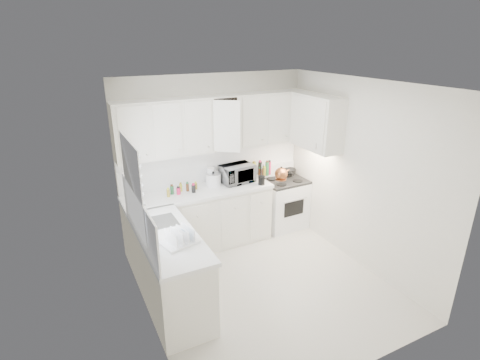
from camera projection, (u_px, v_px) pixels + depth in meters
floor at (264, 284)px, 4.97m from camera, size 3.20×3.20×0.00m
ceiling at (269, 84)px, 4.04m from camera, size 3.20×3.20×0.00m
wall_back at (214, 159)px, 5.84m from camera, size 3.00×0.00×3.00m
wall_front at (362, 260)px, 3.17m from camera, size 3.00×0.00×3.00m
wall_left at (142, 220)px, 3.87m from camera, size 0.00×3.20×3.20m
wall_right at (360, 175)px, 5.14m from camera, size 0.00×3.20×3.20m
window_blinds at (134, 186)px, 4.08m from camera, size 0.06×0.96×1.06m
lower_cabinets_back at (200, 220)px, 5.73m from camera, size 2.22×0.60×0.90m
lower_cabinets_left at (170, 272)px, 4.47m from camera, size 0.60×1.60×0.90m
countertop_back at (199, 192)px, 5.55m from camera, size 2.24×0.64×0.05m
countertop_left at (168, 236)px, 4.30m from camera, size 0.64×1.62×0.05m
backsplash_back at (214, 164)px, 5.86m from camera, size 2.98×0.02×0.55m
backsplash_left at (139, 218)px, 4.07m from camera, size 0.02×1.60×0.55m
upper_cabinets_back at (218, 149)px, 5.63m from camera, size 3.00×0.33×0.80m
upper_cabinets_right at (315, 148)px, 5.68m from camera, size 0.33×0.90×0.80m
sink at (159, 213)px, 4.54m from camera, size 0.42×0.38×0.30m
stove at (284, 197)px, 6.33m from camera, size 0.73×0.60×1.09m
tea_kettle at (281, 173)px, 5.94m from camera, size 0.30×0.27×0.24m
frying_pan at (289, 169)px, 6.39m from camera, size 0.37×0.48×0.04m
microwave at (237, 172)px, 5.81m from camera, size 0.53×0.34×0.34m
rice_cooker at (213, 179)px, 5.69m from camera, size 0.23×0.23×0.23m
paper_towel at (211, 176)px, 5.73m from camera, size 0.12×0.12×0.27m
utensil_crock at (262, 174)px, 5.71m from camera, size 0.12×0.12×0.34m
dish_rack at (179, 235)px, 4.07m from camera, size 0.43×0.36×0.20m
spice_left_0 at (166, 189)px, 5.43m from camera, size 0.06×0.06×0.13m
spice_left_1 at (173, 190)px, 5.39m from camera, size 0.06×0.06×0.13m
spice_left_2 at (176, 187)px, 5.50m from camera, size 0.06×0.06×0.13m
spice_left_3 at (183, 188)px, 5.45m from camera, size 0.06×0.06×0.13m
spice_left_4 at (185, 185)px, 5.56m from camera, size 0.06×0.06×0.13m
spice_left_5 at (192, 186)px, 5.52m from camera, size 0.06×0.06×0.13m
spice_left_6 at (195, 184)px, 5.62m from camera, size 0.06×0.06×0.13m
sauce_right_0 at (251, 171)px, 6.06m from camera, size 0.06×0.06×0.19m
sauce_right_1 at (255, 172)px, 6.03m from camera, size 0.06×0.06×0.19m
sauce_right_2 at (257, 170)px, 6.11m from camera, size 0.06×0.06×0.19m
sauce_right_3 at (261, 171)px, 6.08m from camera, size 0.06×0.06×0.19m
sauce_right_4 at (262, 169)px, 6.15m from camera, size 0.06×0.06×0.19m
sauce_right_5 at (267, 170)px, 6.12m from camera, size 0.06×0.06×0.19m
sauce_right_6 at (268, 168)px, 6.20m from camera, size 0.06×0.06×0.19m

